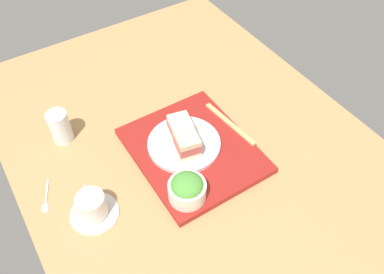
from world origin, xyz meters
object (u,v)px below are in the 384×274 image
(chopsticks_pair, at_px, (230,124))
(teaspoon, at_px, (45,202))
(drinking_glass, at_px, (60,127))
(sandwich_far, at_px, (180,128))
(salad_bowl, at_px, (187,188))
(sandwich_near, at_px, (187,144))
(sandwich_plate, at_px, (184,144))
(coffee_cup, at_px, (92,207))

(chopsticks_pair, bearing_deg, teaspoon, 85.56)
(chopsticks_pair, distance_m, drinking_glass, 0.51)
(sandwich_far, bearing_deg, salad_bowl, 153.28)
(salad_bowl, relative_size, drinking_glass, 0.97)
(sandwich_near, height_order, salad_bowl, same)
(sandwich_near, bearing_deg, sandwich_far, -14.51)
(sandwich_plate, distance_m, salad_bowl, 0.18)
(coffee_cup, distance_m, drinking_glass, 0.29)
(salad_bowl, distance_m, coffee_cup, 0.24)
(coffee_cup, xyz_separation_m, teaspoon, (0.10, 0.10, -0.03))
(sandwich_near, bearing_deg, chopsticks_pair, -80.87)
(chopsticks_pair, bearing_deg, sandwich_near, 99.13)
(salad_bowl, height_order, teaspoon, salad_bowl)
(sandwich_far, height_order, salad_bowl, salad_bowl)
(coffee_cup, height_order, teaspoon, coffee_cup)
(sandwich_near, relative_size, sandwich_far, 0.96)
(chopsticks_pair, xyz_separation_m, teaspoon, (0.04, 0.57, -0.02))
(chopsticks_pair, height_order, coffee_cup, coffee_cup)
(coffee_cup, bearing_deg, salad_bowl, -112.93)
(sandwich_plate, bearing_deg, sandwich_near, 165.49)
(sandwich_far, distance_m, salad_bowl, 0.21)
(sandwich_plate, xyz_separation_m, salad_bowl, (-0.15, 0.08, 0.03))
(sandwich_plate, height_order, chopsticks_pair, sandwich_plate)
(sandwich_near, xyz_separation_m, sandwich_far, (0.06, -0.02, -0.00))
(sandwich_far, height_order, drinking_glass, drinking_glass)
(sandwich_near, bearing_deg, teaspoon, 79.82)
(chopsticks_pair, distance_m, coffee_cup, 0.47)
(sandwich_near, xyz_separation_m, chopsticks_pair, (0.03, -0.17, -0.04))
(chopsticks_pair, bearing_deg, coffee_cup, 96.50)
(salad_bowl, distance_m, chopsticks_pair, 0.29)
(coffee_cup, bearing_deg, sandwich_plate, -79.36)
(drinking_glass, bearing_deg, salad_bowl, -152.69)
(sandwich_near, height_order, chopsticks_pair, sandwich_near)
(sandwich_near, distance_m, drinking_glass, 0.38)
(chopsticks_pair, height_order, teaspoon, chopsticks_pair)
(sandwich_near, height_order, teaspoon, sandwich_near)
(teaspoon, bearing_deg, drinking_glass, -32.53)
(sandwich_plate, xyz_separation_m, coffee_cup, (-0.06, 0.31, 0.01))
(chopsticks_pair, relative_size, coffee_cup, 1.66)
(sandwich_plate, height_order, teaspoon, sandwich_plate)
(drinking_glass, bearing_deg, sandwich_plate, -129.29)
(salad_bowl, relative_size, teaspoon, 0.98)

